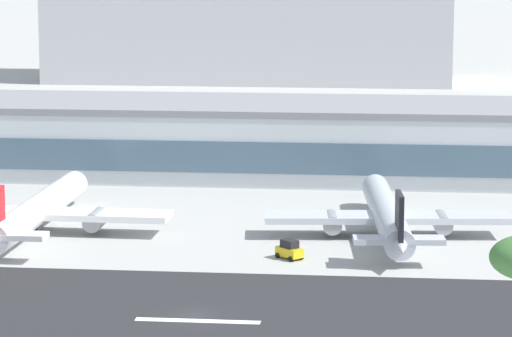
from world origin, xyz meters
TOP-DOWN VIEW (x-y plane):
  - ground_plane at (0.00, 0.00)m, footprint 1400.00×1400.00m
  - runway_strip at (0.00, -1.83)m, footprint 800.00×37.14m
  - runway_centreline_dash_4 at (0.69, -1.83)m, footprint 12.00×1.20m
  - terminal_building at (-5.16, 77.82)m, footprint 194.79×23.78m
  - airliner_red_tail_gate_0 at (-24.77, 34.01)m, footprint 33.26×40.04m
  - airliner_black_tail_gate_1 at (18.21, 36.19)m, footprint 29.99×39.74m
  - service_baggage_tug_2 at (7.33, 24.24)m, footprint 3.41×3.38m

SIDE VIEW (x-z plane):
  - ground_plane at x=0.00m, z-range 0.00..0.00m
  - runway_strip at x=0.00m, z-range 0.00..0.08m
  - runway_centreline_dash_4 at x=0.69m, z-range 0.08..0.09m
  - service_baggage_tug_2 at x=7.33m, z-range -0.05..2.15m
  - airliner_black_tail_gate_1 at x=18.21m, z-range -1.50..6.80m
  - airliner_red_tail_gate_0 at x=-24.77m, z-range -1.52..6.84m
  - terminal_building at x=-5.16m, z-range 0.00..11.19m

